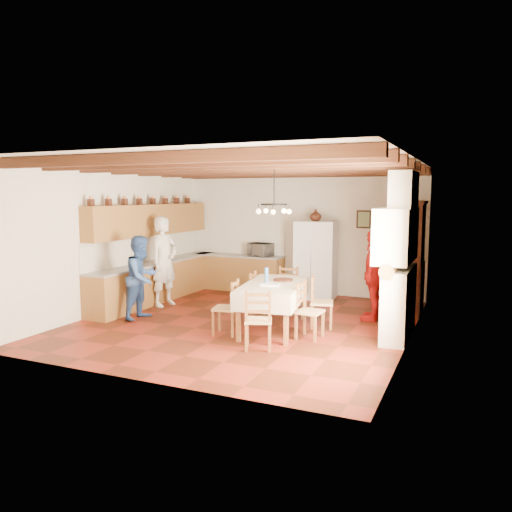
{
  "coord_description": "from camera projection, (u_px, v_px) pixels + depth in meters",
  "views": [
    {
      "loc": [
        3.92,
        -8.39,
        2.43
      ],
      "look_at": [
        0.1,
        0.3,
        1.25
      ],
      "focal_mm": 35.0,
      "sensor_mm": 36.0,
      "label": 1
    }
  ],
  "objects": [
    {
      "name": "floor",
      "position": [
        245.0,
        323.0,
        9.49
      ],
      "size": [
        6.0,
        6.5,
        0.02
      ],
      "primitive_type": "cube",
      "color": "#48190C",
      "rests_on": "ground"
    },
    {
      "name": "ceiling",
      "position": [
        244.0,
        162.0,
        9.12
      ],
      "size": [
        6.0,
        6.5,
        0.02
      ],
      "primitive_type": "cube",
      "color": "silver",
      "rests_on": "ground"
    },
    {
      "name": "wall_back",
      "position": [
        301.0,
        232.0,
        12.26
      ],
      "size": [
        6.0,
        0.02,
        3.0
      ],
      "primitive_type": "cube",
      "color": "beige",
      "rests_on": "ground"
    },
    {
      "name": "wall_front",
      "position": [
        136.0,
        268.0,
        6.34
      ],
      "size": [
        6.0,
        0.02,
        3.0
      ],
      "primitive_type": "cube",
      "color": "beige",
      "rests_on": "ground"
    },
    {
      "name": "wall_left",
      "position": [
        115.0,
        239.0,
        10.5
      ],
      "size": [
        0.02,
        6.5,
        3.0
      ],
      "primitive_type": "cube",
      "color": "beige",
      "rests_on": "ground"
    },
    {
      "name": "wall_right",
      "position": [
        412.0,
        252.0,
        8.1
      ],
      "size": [
        0.02,
        6.5,
        3.0
      ],
      "primitive_type": "cube",
      "color": "beige",
      "rests_on": "ground"
    },
    {
      "name": "ceiling_beams",
      "position": [
        244.0,
        168.0,
        9.13
      ],
      "size": [
        6.0,
        6.3,
        0.16
      ],
      "primitive_type": null,
      "color": "#3A1D0E",
      "rests_on": "ground"
    },
    {
      "name": "lower_cabinets_left",
      "position": [
        158.0,
        282.0,
        11.47
      ],
      "size": [
        0.6,
        4.3,
        0.86
      ],
      "primitive_type": "cube",
      "color": "brown",
      "rests_on": "ground"
    },
    {
      "name": "lower_cabinets_back",
      "position": [
        239.0,
        273.0,
        12.73
      ],
      "size": [
        2.3,
        0.6,
        0.86
      ],
      "primitive_type": "cube",
      "color": "brown",
      "rests_on": "ground"
    },
    {
      "name": "countertop_left",
      "position": [
        157.0,
        262.0,
        11.41
      ],
      "size": [
        0.62,
        4.3,
        0.04
      ],
      "primitive_type": "cube",
      "color": "gray",
      "rests_on": "lower_cabinets_left"
    },
    {
      "name": "countertop_back",
      "position": [
        239.0,
        256.0,
        12.68
      ],
      "size": [
        2.34,
        0.62,
        0.04
      ],
      "primitive_type": "cube",
      "color": "gray",
      "rests_on": "lower_cabinets_back"
    },
    {
      "name": "backsplash_left",
      "position": [
        147.0,
        248.0,
        11.48
      ],
      "size": [
        0.03,
        4.3,
        0.6
      ],
      "primitive_type": "cube",
      "color": "beige",
      "rests_on": "ground"
    },
    {
      "name": "backsplash_back",
      "position": [
        243.0,
        242.0,
        12.9
      ],
      "size": [
        2.3,
        0.03,
        0.6
      ],
      "primitive_type": "cube",
      "color": "beige",
      "rests_on": "ground"
    },
    {
      "name": "upper_cabinets",
      "position": [
        152.0,
        220.0,
        11.34
      ],
      "size": [
        0.35,
        4.2,
        0.7
      ],
      "primitive_type": "cube",
      "color": "brown",
      "rests_on": "ground"
    },
    {
      "name": "fireplace",
      "position": [
        396.0,
        256.0,
        8.41
      ],
      "size": [
        0.56,
        1.6,
        2.8
      ],
      "primitive_type": null,
      "color": "beige",
      "rests_on": "ground"
    },
    {
      "name": "wall_picture",
      "position": [
        364.0,
        219.0,
        11.57
      ],
      "size": [
        0.34,
        0.03,
        0.42
      ],
      "primitive_type": "cube",
      "color": "black",
      "rests_on": "ground"
    },
    {
      "name": "refrigerator",
      "position": [
        316.0,
        260.0,
        11.66
      ],
      "size": [
        0.96,
        0.81,
        1.81
      ],
      "primitive_type": "cube",
      "rotation": [
        0.0,
        0.0,
        0.08
      ],
      "color": "white",
      "rests_on": "floor"
    },
    {
      "name": "hutch",
      "position": [
        411.0,
        257.0,
        10.18
      ],
      "size": [
        0.57,
        1.28,
        2.3
      ],
      "primitive_type": null,
      "rotation": [
        0.0,
        0.0,
        0.03
      ],
      "color": "#321A10",
      "rests_on": "floor"
    },
    {
      "name": "dining_table",
      "position": [
        274.0,
        288.0,
        8.9
      ],
      "size": [
        1.28,
        2.07,
        0.85
      ],
      "rotation": [
        0.0,
        0.0,
        0.16
      ],
      "color": "beige",
      "rests_on": "floor"
    },
    {
      "name": "chandelier",
      "position": [
        274.0,
        204.0,
        8.72
      ],
      "size": [
        0.47,
        0.47,
        0.03
      ],
      "primitive_type": "torus",
      "color": "black",
      "rests_on": "ground"
    },
    {
      "name": "chair_left_near",
      "position": [
        226.0,
        307.0,
        8.65
      ],
      "size": [
        0.47,
        0.49,
        0.96
      ],
      "primitive_type": null,
      "rotation": [
        0.0,
        0.0,
        -1.38
      ],
      "color": "brown",
      "rests_on": "floor"
    },
    {
      "name": "chair_left_far",
      "position": [
        244.0,
        296.0,
        9.57
      ],
      "size": [
        0.46,
        0.48,
        0.96
      ],
      "primitive_type": null,
      "rotation": [
        0.0,
        0.0,
        -1.4
      ],
      "color": "brown",
      "rests_on": "floor"
    },
    {
      "name": "chair_right_near",
      "position": [
        310.0,
        311.0,
        8.4
      ],
      "size": [
        0.43,
        0.45,
        0.96
      ],
      "primitive_type": null,
      "rotation": [
        0.0,
        0.0,
        1.48
      ],
      "color": "brown",
      "rests_on": "floor"
    },
    {
      "name": "chair_right_far",
      "position": [
        322.0,
        301.0,
        9.11
      ],
      "size": [
        0.49,
        0.51,
        0.96
      ],
      "primitive_type": null,
      "rotation": [
        0.0,
        0.0,
        1.82
      ],
      "color": "brown",
      "rests_on": "floor"
    },
    {
      "name": "chair_end_near",
      "position": [
        258.0,
        319.0,
        7.82
      ],
      "size": [
        0.54,
        0.53,
        0.96
      ],
      "primitive_type": null,
      "rotation": [
        0.0,
        0.0,
        3.51
      ],
      "color": "brown",
      "rests_on": "floor"
    },
    {
      "name": "chair_end_far",
      "position": [
        287.0,
        291.0,
        10.12
      ],
      "size": [
        0.46,
        0.44,
        0.96
      ],
      "primitive_type": null,
      "rotation": [
        0.0,
        0.0,
        0.11
      ],
      "color": "brown",
      "rests_on": "floor"
    },
    {
      "name": "person_man",
      "position": [
        164.0,
        261.0,
        10.85
      ],
      "size": [
        0.58,
        0.78,
        1.96
      ],
      "primitive_type": "imported",
      "rotation": [
        0.0,
        0.0,
        1.4
      ],
      "color": "silver",
      "rests_on": "floor"
    },
    {
      "name": "person_woman_blue",
      "position": [
        142.0,
        277.0,
        9.71
      ],
      "size": [
        0.66,
        0.83,
        1.64
      ],
      "primitive_type": "imported",
      "rotation": [
        0.0,
        0.0,
        1.52
      ],
      "color": "#2D4D8C",
      "rests_on": "floor"
    },
    {
      "name": "person_woman_red",
      "position": [
        374.0,
        275.0,
        9.58
      ],
      "size": [
        0.45,
        1.05,
        1.78
      ],
      "primitive_type": "imported",
      "rotation": [
        0.0,
        0.0,
        -1.58
      ],
      "color": "#B11310",
      "rests_on": "floor"
    },
    {
      "name": "microwave",
      "position": [
        260.0,
        250.0,
        12.41
      ],
      "size": [
        0.67,
        0.56,
        0.32
      ],
      "primitive_type": "imported",
      "rotation": [
        0.0,
        0.0,
        -0.33
      ],
      "color": "silver",
      "rests_on": "countertop_back"
    },
    {
      "name": "fridge_vase",
      "position": [
        316.0,
        215.0,
        11.54
      ],
      "size": [
        0.31,
        0.31,
        0.28
      ],
      "primitive_type": "imported",
      "rotation": [
        0.0,
        0.0,
        0.18
      ],
      "color": "#321A10",
      "rests_on": "refrigerator"
    }
  ]
}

